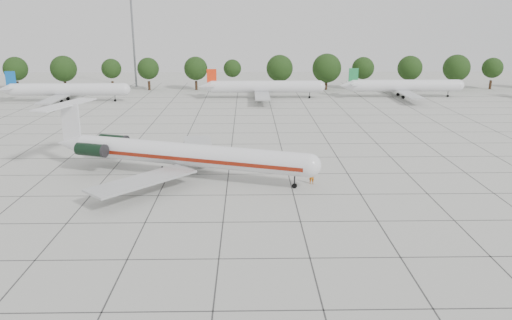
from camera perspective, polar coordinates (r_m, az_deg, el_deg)
The scene contains 9 objects.
ground at distance 59.20m, azimuth -3.44°, elevation -4.03°, with size 260.00×260.00×0.00m, color beige.
apron_joints at distance 73.43m, azimuth -2.98°, elevation 0.06°, with size 170.00×170.00×0.02m, color #383838.
main_airliner at distance 66.01m, azimuth -9.37°, elevation 0.79°, with size 36.81×28.08×8.84m.
ground_crew at distance 63.03m, azimuth 6.37°, elevation -1.93°, with size 0.67×0.44×1.84m, color #C15C0B.
bg_airliner_b at distance 130.21m, azimuth -20.78°, elevation 7.51°, with size 28.24×27.20×7.40m.
bg_airliner_c at distance 126.78m, azimuth 0.99°, elevation 8.35°, with size 28.24×27.20×7.40m.
bg_airliner_d at distance 134.13m, azimuth 16.61°, elevation 8.12°, with size 28.24×27.20×7.40m.
tree_line at distance 141.91m, azimuth -6.90°, elevation 10.34°, with size 249.86×8.44×10.22m.
floodlight_mast at distance 151.12m, azimuth -13.86°, elevation 13.52°, with size 1.60×1.60×25.45m.
Camera 1 is at (2.54, -55.44, 20.61)m, focal length 35.00 mm.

